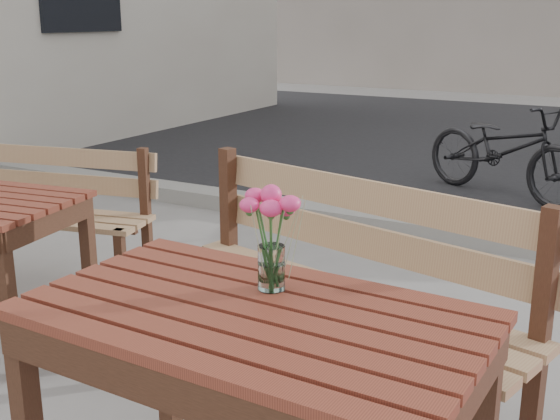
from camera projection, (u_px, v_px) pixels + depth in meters
street at (548, 181)px, 6.36m from camera, size 30.00×8.12×0.12m
main_table at (252, 351)px, 1.87m from camera, size 1.23×0.75×0.74m
main_bench at (345, 270)px, 2.58m from camera, size 1.60×0.80×0.96m
main_vase at (271, 225)px, 1.92m from camera, size 0.16×0.16×0.30m
second_bench at (43, 198)px, 3.93m from camera, size 1.37×0.66×0.82m
bicycle at (504, 149)px, 5.83m from camera, size 1.63×1.16×0.81m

